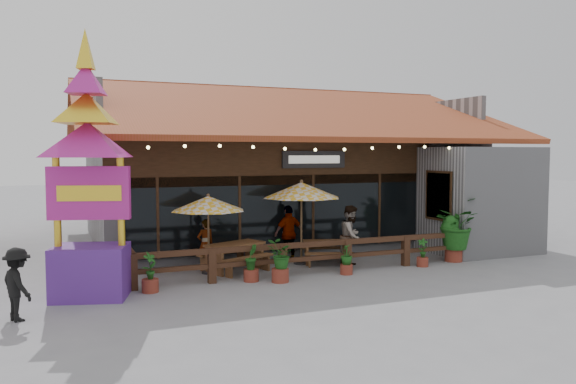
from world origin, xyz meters
name	(u,v)px	position (x,y,z in m)	size (l,w,h in m)	color
ground	(354,266)	(0.00, 0.00, 0.00)	(100.00, 100.00, 0.00)	gray
restaurant_building	(281,182)	(0.26, 6.61, 2.21)	(15.50, 14.73, 6.09)	#A8A8AD
patio_railing	(288,253)	(-2.25, -0.27, 0.61)	(10.00, 2.60, 0.92)	#462B19
umbrella_left	(208,204)	(-4.28, 0.71, 1.98)	(2.33, 2.33, 2.27)	brown
umbrella_right	(301,190)	(-1.30, 0.96, 2.27)	(2.60, 2.60, 2.60)	brown
picnic_table_left	(235,252)	(-3.50, 0.73, 0.55)	(2.12, 1.99, 0.81)	brown
picnic_table_right	(328,248)	(-0.55, 0.67, 0.48)	(1.82, 1.70, 0.71)	brown
thai_sign_tower	(88,147)	(-7.51, -0.88, 3.55)	(3.08, 3.08, 6.72)	#56258A
tropical_plant	(454,225)	(3.30, -0.48, 1.15)	(1.77, 1.86, 2.00)	maroon
diner_a	(205,244)	(-4.21, 1.34, 0.74)	(0.54, 0.35, 1.48)	#3D2413
diner_b	(351,236)	(-0.07, 0.04, 0.92)	(0.90, 0.70, 1.84)	#3D2413
diner_c	(289,233)	(-1.48, 1.52, 0.88)	(1.04, 0.43, 1.77)	#3D2413
pedestrian	(17,284)	(-8.99, -2.22, 0.75)	(0.97, 0.56, 1.50)	black
planter_a	(150,275)	(-6.14, -0.86, 0.42)	(0.43, 0.41, 1.00)	maroon
planter_b	(251,265)	(-3.48, -0.69, 0.45)	(0.44, 0.47, 0.99)	maroon
planter_c	(280,259)	(-2.80, -1.07, 0.63)	(0.74, 0.66, 1.11)	maroon
planter_d	(346,260)	(-0.73, -0.89, 0.42)	(0.44, 0.44, 0.86)	maroon
planter_e	(423,255)	(1.91, -0.79, 0.36)	(0.36, 0.36, 0.85)	maroon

